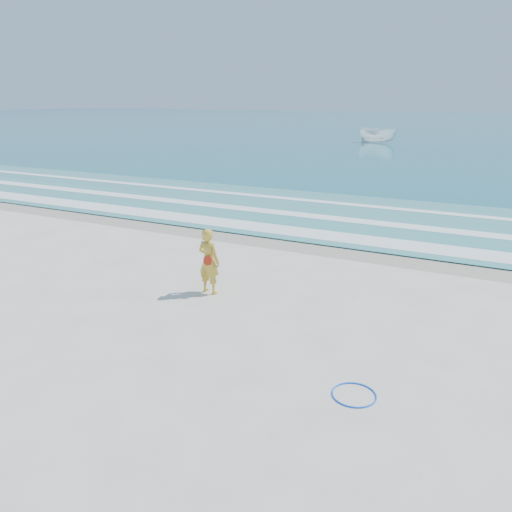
% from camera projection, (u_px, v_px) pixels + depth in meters
% --- Properties ---
extents(ground, '(400.00, 400.00, 0.00)m').
position_uv_depth(ground, '(175.00, 352.00, 10.62)').
color(ground, silver).
rests_on(ground, ground).
extents(wet_sand, '(400.00, 2.40, 0.00)m').
position_uv_depth(wet_sand, '(320.00, 245.00, 18.27)').
color(wet_sand, '#B2A893').
rests_on(wet_sand, ground).
extents(ocean, '(400.00, 190.00, 0.04)m').
position_uv_depth(ocean, '(484.00, 125.00, 99.88)').
color(ocean, '#19727F').
rests_on(ocean, ground).
extents(shallow, '(400.00, 10.00, 0.01)m').
position_uv_depth(shallow, '(358.00, 217.00, 22.51)').
color(shallow, '#59B7AD').
rests_on(shallow, ocean).
extents(foam_near, '(400.00, 1.40, 0.01)m').
position_uv_depth(foam_near, '(331.00, 236.00, 19.36)').
color(foam_near, white).
rests_on(foam_near, shallow).
extents(foam_mid, '(400.00, 0.90, 0.01)m').
position_uv_depth(foam_mid, '(353.00, 220.00, 21.83)').
color(foam_mid, white).
rests_on(foam_mid, shallow).
extents(foam_far, '(400.00, 0.60, 0.01)m').
position_uv_depth(foam_far, '(372.00, 206.00, 24.63)').
color(foam_far, white).
rests_on(foam_far, shallow).
extents(hoop, '(1.00, 1.00, 0.03)m').
position_uv_depth(hoop, '(354.00, 395.00, 9.06)').
color(hoop, '#0E5DFF').
rests_on(hoop, ground).
extents(boat, '(5.26, 2.94, 1.92)m').
position_uv_depth(boat, '(378.00, 135.00, 59.49)').
color(boat, white).
rests_on(boat, ocean).
extents(woman, '(0.72, 0.52, 1.84)m').
position_uv_depth(woman, '(209.00, 261.00, 13.59)').
color(woman, gold).
rests_on(woman, ground).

